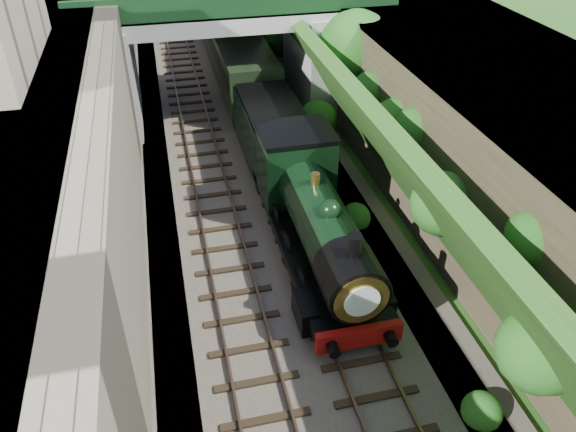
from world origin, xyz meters
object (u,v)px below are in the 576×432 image
Objects in this scene: road_bridge at (241,41)px; tree at (357,50)px; tender at (273,136)px; locomotive at (315,219)px.

road_bridge reaches higher than tree.
road_bridge is 7.17m from tender.
tree is at bearing -41.90° from road_bridge.
locomotive is at bearing -116.07° from tree.
road_bridge is at bearing 138.10° from tree.
road_bridge is at bearing 92.18° from tender.
locomotive reaches higher than tender.
road_bridge is 2.67× the size of tender.
tree is 1.10× the size of tender.
road_bridge is 1.56× the size of locomotive.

